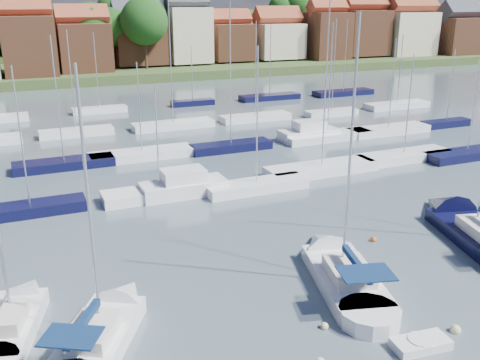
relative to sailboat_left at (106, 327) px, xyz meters
name	(u,v)px	position (x,y,z in m)	size (l,w,h in m)	color
ground	(176,135)	(14.55, 37.04, -0.36)	(260.00, 260.00, 0.00)	#415158
sailboat_left	(106,327)	(0.00, 0.00, 0.00)	(7.43, 10.25, 13.99)	white
sailboat_centre	(337,268)	(13.48, 0.75, -0.01)	(6.11, 12.19, 16.01)	white
sailboat_navy	(465,226)	(25.09, 2.50, -0.02)	(7.13, 14.06, 18.73)	black
sailboat_far	(15,319)	(-3.98, 2.51, -0.02)	(4.77, 9.34, 12.09)	white
tender	(421,344)	(13.12, -6.83, -0.14)	(2.79, 1.49, 0.58)	white
buoy_c	(324,328)	(9.88, -3.73, -0.36)	(0.41, 0.41, 0.41)	beige
buoy_d	(455,332)	(15.55, -6.48, -0.36)	(0.52, 0.52, 0.52)	beige
buoy_e	(373,241)	(18.19, 3.56, -0.36)	(0.42, 0.42, 0.42)	#D85914
marina_field	(205,140)	(16.45, 32.19, 0.07)	(79.62, 41.41, 15.93)	white
far_shore_town	(84,42)	(16.78, 129.71, 4.25)	(212.46, 90.00, 22.27)	#394824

